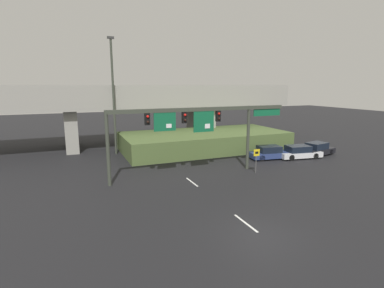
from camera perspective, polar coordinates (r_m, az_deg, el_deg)
ground_plane at (r=16.88m, az=12.83°, el=-16.38°), size 160.00×160.00×0.00m
lane_markings at (r=28.05m, az=-3.16°, el=-4.86°), size 0.14×42.37×0.01m
signal_gantry at (r=25.34m, az=0.94°, el=4.48°), size 16.22×0.44×5.89m
speed_limit_sign at (r=27.12m, az=12.15°, el=-2.48°), size 0.60×0.11×2.23m
highway_light_pole_near at (r=34.54m, az=-14.76°, el=9.21°), size 0.70×0.36×12.83m
overpass_bridge at (r=40.27m, az=-9.84°, el=7.77°), size 40.84×9.06×7.73m
grass_embankment at (r=36.55m, az=2.41°, el=0.61°), size 19.65×9.02×2.13m
parked_sedan_near_right at (r=33.01m, az=14.62°, el=-1.62°), size 4.66×2.45×1.40m
parked_sedan_mid_right at (r=34.19m, az=19.67°, el=-1.49°), size 4.88×2.49×1.38m
parked_sedan_far_right at (r=36.28m, az=22.72°, el=-0.96°), size 4.61×2.58×1.47m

